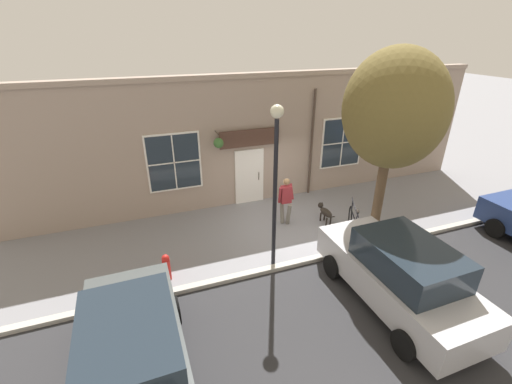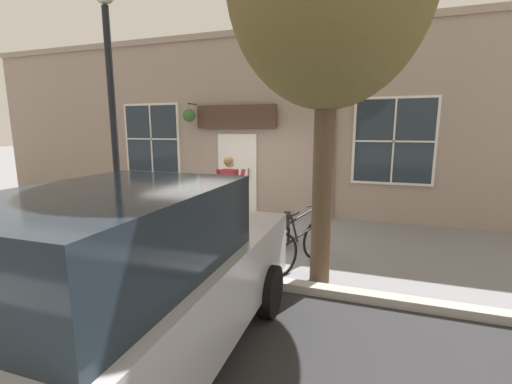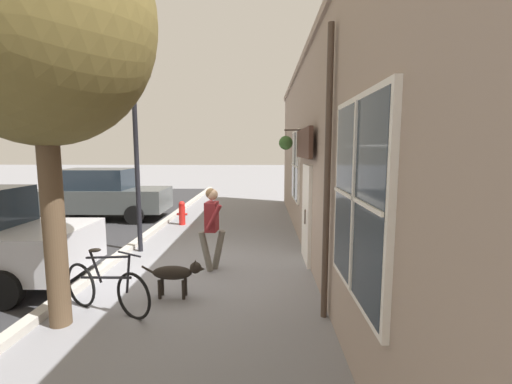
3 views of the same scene
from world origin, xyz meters
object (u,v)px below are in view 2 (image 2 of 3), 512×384
fire_hydrant (20,217)px  pedestrian_walking (229,188)px  street_lamp (111,84)px  dog_on_leash (283,225)px  parked_car_mid_block (128,286)px  leaning_bicycle (300,244)px

fire_hydrant → pedestrian_walking: bearing=111.2°
street_lamp → pedestrian_walking: bearing=147.3°
dog_on_leash → parked_car_mid_block: size_ratio=0.25×
pedestrian_walking → street_lamp: size_ratio=0.38×
dog_on_leash → fire_hydrant: 5.54m
dog_on_leash → street_lamp: street_lamp is taller
leaning_bicycle → parked_car_mid_block: size_ratio=0.37×
pedestrian_walking → fire_hydrant: bearing=-68.8°
pedestrian_walking → street_lamp: (1.92, -1.23, 1.95)m
leaning_bicycle → fire_hydrant: leaning_bicycle is taller
fire_hydrant → leaning_bicycle: bearing=92.6°
pedestrian_walking → street_lamp: street_lamp is taller
fire_hydrant → parked_car_mid_block: bearing=61.4°
pedestrian_walking → street_lamp: 3.00m
parked_car_mid_block → pedestrian_walking: bearing=-168.1°
dog_on_leash → parked_car_mid_block: 3.98m
dog_on_leash → leaning_bicycle: 1.06m
leaning_bicycle → parked_car_mid_block: 3.19m
pedestrian_walking → dog_on_leash: size_ratio=1.58×
street_lamp → fire_hydrant: 3.86m
pedestrian_walking → dog_on_leash: 1.48m
pedestrian_walking → dog_on_leash: pedestrian_walking is taller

